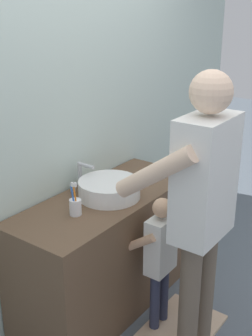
# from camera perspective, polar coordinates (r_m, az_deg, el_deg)

# --- Properties ---
(ground_plane) EXTENTS (14.00, 14.00, 0.00)m
(ground_plane) POSITION_cam_1_polar(r_m,az_deg,el_deg) (3.07, 2.39, -18.83)
(ground_plane) COLOR slate
(back_wall) EXTENTS (4.40, 0.08, 2.70)m
(back_wall) POSITION_cam_1_polar(r_m,az_deg,el_deg) (2.82, -7.83, 8.14)
(back_wall) COLOR silver
(back_wall) RESTS_ON ground
(vanity_cabinet) EXTENTS (1.37, 0.54, 0.80)m
(vanity_cabinet) POSITION_cam_1_polar(r_m,az_deg,el_deg) (2.98, -2.37, -10.70)
(vanity_cabinet) COLOR brown
(vanity_cabinet) RESTS_ON ground
(sink_basin) EXTENTS (0.39, 0.39, 0.11)m
(sink_basin) POSITION_cam_1_polar(r_m,az_deg,el_deg) (2.76, -2.19, -2.69)
(sink_basin) COLOR white
(sink_basin) RESTS_ON vanity_cabinet
(faucet) EXTENTS (0.18, 0.14, 0.18)m
(faucet) POSITION_cam_1_polar(r_m,az_deg,el_deg) (2.89, -5.83, -1.14)
(faucet) COLOR #B7BABF
(faucet) RESTS_ON vanity_cabinet
(toothbrush_cup) EXTENTS (0.07, 0.07, 0.21)m
(toothbrush_cup) POSITION_cam_1_polar(r_m,az_deg,el_deg) (2.55, -6.59, -4.95)
(toothbrush_cup) COLOR silver
(toothbrush_cup) RESTS_ON vanity_cabinet
(bath_mat) EXTENTS (0.64, 0.40, 0.02)m
(bath_mat) POSITION_cam_1_polar(r_m,az_deg,el_deg) (2.97, 6.67, -20.39)
(bath_mat) COLOR #CCAD8E
(bath_mat) RESTS_ON ground
(child_toddler) EXTENTS (0.28, 0.28, 0.90)m
(child_toddler) POSITION_cam_1_polar(r_m,az_deg,el_deg) (2.72, 4.37, -10.87)
(child_toddler) COLOR #2D334C
(child_toddler) RESTS_ON ground
(adult_parent) EXTENTS (0.51, 0.54, 1.66)m
(adult_parent) POSITION_cam_1_polar(r_m,az_deg,el_deg) (2.36, 9.72, -3.58)
(adult_parent) COLOR #6B5B4C
(adult_parent) RESTS_ON ground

